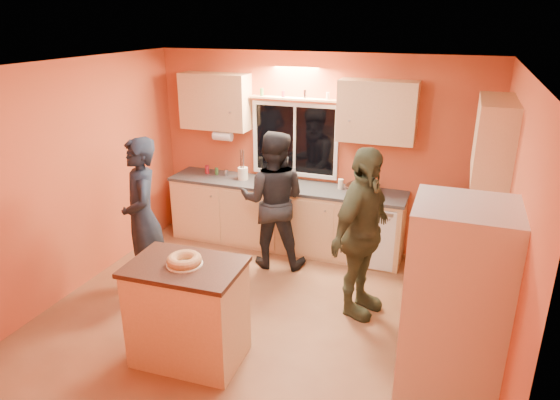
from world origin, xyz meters
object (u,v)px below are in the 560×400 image
at_px(person_center, 273,200).
at_px(refrigerator, 453,316).
at_px(island, 188,312).
at_px(person_right, 362,234).
at_px(person_left, 143,218).

bearing_deg(person_center, refrigerator, 127.14).
distance_m(island, person_right, 1.90).
height_order(person_left, person_right, person_right).
bearing_deg(person_right, person_left, 115.89).
bearing_deg(person_center, person_left, 33.32).
distance_m(island, person_center, 2.08).
bearing_deg(refrigerator, person_center, 138.35).
bearing_deg(island, person_left, 137.01).
xyz_separation_m(refrigerator, person_right, (-0.94, 1.22, 0.02)).
height_order(refrigerator, person_right, person_right).
height_order(person_left, person_center, person_left).
relative_size(person_left, person_right, 0.99).
xyz_separation_m(person_center, person_right, (1.25, -0.73, 0.04)).
bearing_deg(person_right, person_center, 76.47).
bearing_deg(person_left, island, 8.96).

